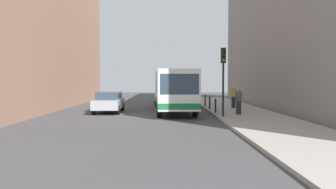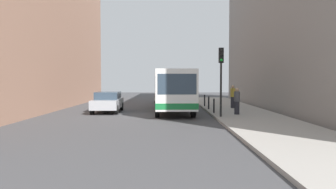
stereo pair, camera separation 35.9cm
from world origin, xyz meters
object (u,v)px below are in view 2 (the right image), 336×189
at_px(traffic_light, 223,69).
at_px(bollard_mid, 210,103).
at_px(car_behind_bus, 166,95).
at_px(pedestrian_mid_sidewalk, 234,97).
at_px(car_beside_bus, 109,101).
at_px(pedestrian_near_signal, 239,101).
at_px(bollard_near, 215,106).
at_px(bus, 173,88).
at_px(bollard_far, 206,100).

distance_m(traffic_light, bollard_mid, 5.57).
bearing_deg(car_behind_bus, pedestrian_mid_sidewalk, 124.36).
height_order(car_beside_bus, traffic_light, traffic_light).
distance_m(traffic_light, pedestrian_near_signal, 2.68).
height_order(traffic_light, bollard_near, traffic_light).
bearing_deg(car_behind_bus, bollard_mid, 111.91).
xyz_separation_m(bus, bollard_mid, (2.77, 0.08, -1.10)).
distance_m(car_beside_bus, car_behind_bus, 11.22).
distance_m(car_beside_bus, pedestrian_near_signal, 9.20).
xyz_separation_m(bollard_near, pedestrian_near_signal, (1.33, -0.97, 0.36)).
relative_size(bus, traffic_light, 2.71).
relative_size(bus, car_beside_bus, 2.50).
distance_m(bollard_far, pedestrian_mid_sidewalk, 2.76).
bearing_deg(bollard_near, bus, 135.51).
distance_m(bollard_near, pedestrian_mid_sidewalk, 4.26).
height_order(traffic_light, pedestrian_near_signal, traffic_light).
xyz_separation_m(bus, bollard_near, (2.77, -2.72, -1.10)).
bearing_deg(pedestrian_mid_sidewalk, traffic_light, -154.60).
distance_m(bollard_near, pedestrian_near_signal, 1.68).
relative_size(bollard_near, pedestrian_mid_sidewalk, 0.53).
bearing_deg(pedestrian_near_signal, bus, -52.99).
relative_size(car_beside_bus, car_behind_bus, 0.99).
relative_size(bollard_near, pedestrian_near_signal, 0.57).
xyz_separation_m(car_behind_bus, traffic_light, (3.49, -14.60, 2.22)).
xyz_separation_m(bollard_mid, bollard_far, (0.00, 2.80, 0.00)).
distance_m(car_behind_bus, traffic_light, 15.17).
height_order(bus, bollard_near, bus).
height_order(car_behind_bus, pedestrian_near_signal, pedestrian_near_signal).
height_order(bus, pedestrian_mid_sidewalk, bus).
relative_size(car_behind_bus, pedestrian_mid_sidewalk, 2.51).
distance_m(car_beside_bus, bollard_near, 7.65).
xyz_separation_m(car_behind_bus, pedestrian_mid_sidewalk, (5.38, -8.62, 0.26)).
bearing_deg(traffic_light, bus, 120.10).
xyz_separation_m(bollard_near, bollard_mid, (0.00, 2.80, 0.00)).
height_order(car_beside_bus, bollard_far, car_beside_bus).
height_order(bollard_near, bollard_far, same).
bearing_deg(car_beside_bus, bollard_near, 164.21).
bearing_deg(car_behind_bus, bus, 96.07).
height_order(bus, car_beside_bus, bus).
height_order(bollard_mid, pedestrian_mid_sidewalk, pedestrian_mid_sidewalk).
xyz_separation_m(bollard_far, pedestrian_near_signal, (1.33, -6.58, 0.36)).
bearing_deg(bollard_near, pedestrian_near_signal, -36.27).
xyz_separation_m(bollard_mid, pedestrian_near_signal, (1.33, -3.78, 0.36)).
distance_m(traffic_light, bollard_near, 3.26).
distance_m(bollard_near, bollard_mid, 2.80).
bearing_deg(car_beside_bus, traffic_light, 149.78).
distance_m(traffic_light, pedestrian_mid_sidewalk, 6.57).
bearing_deg(traffic_light, pedestrian_near_signal, 45.72).
bearing_deg(car_beside_bus, bollard_far, -154.84).
bearing_deg(traffic_light, pedestrian_mid_sidewalk, 72.45).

